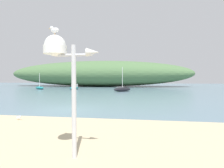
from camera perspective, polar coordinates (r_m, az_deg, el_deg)
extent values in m
plane|color=slate|center=(13.85, -13.89, -7.46)|extent=(120.00, 120.00, 0.00)
ellipsoid|color=#517547|center=(47.36, -4.31, 3.17)|extent=(46.82, 11.60, 6.43)
cylinder|color=silver|center=(4.86, -11.58, -5.40)|extent=(0.12, 0.12, 2.89)
cylinder|color=silver|center=(4.85, -11.69, 8.71)|extent=(0.99, 0.07, 0.07)
cylinder|color=white|center=(5.06, -17.04, 10.00)|extent=(0.59, 0.59, 0.21)
sphere|color=white|center=(5.08, -17.06, 11.19)|extent=(0.55, 0.55, 0.55)
cone|color=silver|center=(4.71, -5.95, 9.68)|extent=(0.32, 0.22, 0.22)
cylinder|color=orange|center=(5.12, -17.25, 14.51)|extent=(0.01, 0.01, 0.05)
cylinder|color=orange|center=(5.15, -16.94, 14.44)|extent=(0.01, 0.01, 0.05)
ellipsoid|color=white|center=(5.16, -17.10, 15.48)|extent=(0.27, 0.17, 0.14)
ellipsoid|color=#9EA0A8|center=(5.16, -17.11, 15.73)|extent=(0.25, 0.15, 0.05)
sphere|color=white|center=(5.24, -18.00, 16.02)|extent=(0.09, 0.09, 0.09)
cone|color=gold|center=(5.29, -18.58, 15.82)|extent=(0.06, 0.04, 0.03)
ellipsoid|color=teal|center=(35.52, -11.54, -1.18)|extent=(1.18, 3.17, 0.60)
cube|color=silver|center=(35.80, -11.37, -0.51)|extent=(0.94, 1.11, 0.63)
ellipsoid|color=black|center=(29.94, 3.20, -1.65)|extent=(3.03, 2.81, 0.69)
cylinder|color=silver|center=(29.87, 3.21, 1.91)|extent=(0.08, 0.08, 3.44)
cylinder|color=silver|center=(29.64, 2.45, -0.94)|extent=(1.12, 0.99, 0.06)
ellipsoid|color=teal|center=(38.49, -21.33, -1.08)|extent=(3.02, 2.71, 0.53)
cylinder|color=silver|center=(38.44, -21.36, 1.11)|extent=(0.08, 0.08, 2.74)
cylinder|color=silver|center=(38.05, -21.09, -0.58)|extent=(1.10, 0.90, 0.06)
cylinder|color=orange|center=(10.29, -26.72, -9.65)|extent=(0.01, 0.01, 0.05)
cylinder|color=orange|center=(10.26, -26.81, -9.69)|extent=(0.01, 0.01, 0.05)
ellipsoid|color=white|center=(10.26, -26.77, -9.20)|extent=(0.23, 0.14, 0.12)
ellipsoid|color=#9EA0A8|center=(10.25, -26.78, -9.09)|extent=(0.22, 0.11, 0.04)
sphere|color=white|center=(10.21, -26.30, -8.90)|extent=(0.08, 0.08, 0.08)
cone|color=gold|center=(10.18, -25.99, -8.96)|extent=(0.05, 0.03, 0.02)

